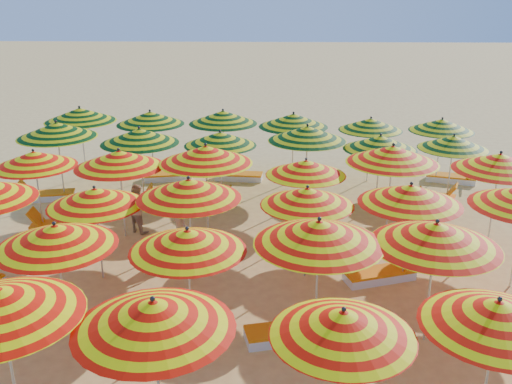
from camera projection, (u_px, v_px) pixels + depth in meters
ground at (255, 255)px, 15.01m from camera, size 120.00×120.00×0.00m
umbrella_1 at (0, 302)px, 8.41m from camera, size 2.68×2.68×2.62m
umbrella_2 at (154, 315)px, 8.21m from camera, size 2.65×2.65×2.54m
umbrella_3 at (343, 324)px, 8.33m from camera, size 2.49×2.49×2.33m
umbrella_4 at (497, 314)px, 8.42m from camera, size 2.65×2.65×2.42m
umbrella_7 at (56, 236)px, 10.90m from camera, size 2.89×2.89×2.49m
umbrella_8 at (188, 241)px, 10.86m from camera, size 2.28×2.28×2.41m
umbrella_9 at (319, 232)px, 10.71m from camera, size 3.26×3.26×2.64m
umbrella_10 at (436, 235)px, 10.68m from camera, size 2.49×2.49×2.62m
umbrella_13 at (95, 197)px, 13.17m from camera, size 2.71×2.71×2.38m
umbrella_14 at (189, 189)px, 13.12m from camera, size 3.03×3.03×2.60m
umbrella_15 at (307, 197)px, 13.27m from camera, size 2.25×2.25×2.35m
umbrella_16 at (410, 194)px, 12.97m from camera, size 2.99×2.99×2.53m
umbrella_18 at (34, 159)px, 15.80m from camera, size 3.05×3.05×2.46m
umbrella_19 at (119, 159)px, 15.40m from camera, size 3.03×3.03×2.59m
umbrella_20 at (206, 155)px, 15.43m from camera, size 3.31×3.31×2.71m
umbrella_21 at (306, 168)px, 15.42m from camera, size 2.39×2.39×2.33m
umbrella_22 at (393, 154)px, 15.50m from camera, size 3.06×3.06×2.69m
umbrella_23 at (500, 162)px, 15.07m from camera, size 3.27×3.27×2.61m
umbrella_24 at (57, 130)px, 18.15m from camera, size 2.84×2.84×2.68m
umbrella_25 at (139, 136)px, 17.68m from camera, size 3.09×3.09×2.61m
umbrella_26 at (220, 139)px, 17.94m from camera, size 2.37×2.37×2.44m
umbrella_27 at (307, 134)px, 17.88m from camera, size 3.03×3.03×2.64m
umbrella_28 at (380, 143)px, 17.55m from camera, size 2.86×2.86×2.43m
umbrella_29 at (453, 142)px, 17.87m from camera, size 2.55×2.55×2.34m
umbrella_30 at (80, 115)px, 20.27m from camera, size 3.16×3.16×2.69m
umbrella_31 at (150, 118)px, 20.28m from camera, size 2.92×2.92×2.56m
umbrella_32 at (223, 117)px, 20.22m from camera, size 2.74×2.74×2.60m
umbrella_33 at (293, 120)px, 19.86m from camera, size 2.44×2.44×2.58m
umbrella_34 at (371, 124)px, 20.01m from camera, size 2.27×2.27×2.39m
umbrella_35 at (442, 125)px, 19.88m from camera, size 2.61×2.61×2.39m
lounger_2 at (290, 332)px, 11.43m from camera, size 1.82×0.98×0.69m
lounger_5 at (381, 274)px, 13.74m from camera, size 1.83×1.10×0.69m
lounger_6 at (60, 226)px, 16.44m from camera, size 1.77×0.71×0.69m
lounger_7 at (46, 195)px, 18.88m from camera, size 1.81×0.91×0.69m
lounger_8 at (127, 202)px, 18.26m from camera, size 1.82×0.93×0.69m
lounger_9 at (205, 201)px, 18.40m from camera, size 1.82×1.01×0.69m
lounger_10 at (395, 203)px, 18.17m from camera, size 1.78×0.73×0.69m
lounger_11 at (429, 197)px, 18.72m from camera, size 1.82×1.18×0.69m
lounger_12 at (169, 176)px, 20.81m from camera, size 1.81×0.90×0.69m
lounger_13 at (238, 176)px, 20.82m from camera, size 1.78×0.73×0.69m
lounger_14 at (452, 178)px, 20.58m from camera, size 1.82×1.03×0.69m
beachgoer_a at (180, 231)px, 14.60m from camera, size 0.66×0.66×1.55m
beachgoer_b at (138, 208)px, 16.25m from camera, size 0.88×0.83×1.43m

